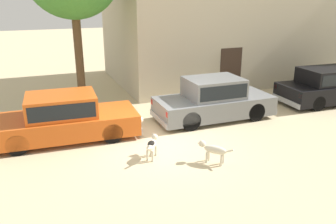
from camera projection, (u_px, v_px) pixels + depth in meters
ground_plane at (157, 143)px, 10.54m from camera, size 80.00×80.00×0.00m
parked_sedan_nearest at (64, 117)px, 10.69m from camera, size 4.74×2.09×1.45m
parked_sedan_second at (214, 99)px, 12.43m from camera, size 4.45×1.82×1.53m
parked_sedan_third at (330, 85)px, 14.37m from camera, size 4.64×2.02×1.48m
stray_dog_spotted at (213, 149)px, 9.21m from camera, size 0.74×0.84×0.62m
stray_dog_tan at (152, 144)px, 9.50m from camera, size 0.59×0.82×0.62m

